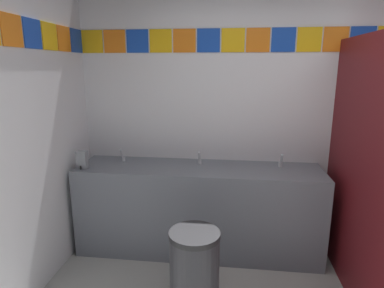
{
  "coord_description": "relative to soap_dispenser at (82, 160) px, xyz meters",
  "views": [
    {
      "loc": [
        -0.55,
        -1.42,
        1.75
      ],
      "look_at": [
        -0.87,
        1.12,
        1.13
      ],
      "focal_mm": 30.38,
      "sensor_mm": 36.0,
      "label": 1
    }
  ],
  "objects": [
    {
      "name": "wall_back",
      "position": [
        1.9,
        0.48,
        0.36
      ],
      "size": [
        4.06,
        0.09,
        2.54
      ],
      "color": "silver",
      "rests_on": "ground_plane"
    },
    {
      "name": "vanity_counter",
      "position": [
        1.05,
        0.16,
        -0.48
      ],
      "size": [
        2.26,
        0.56,
        0.84
      ],
      "color": "slate",
      "rests_on": "ground_plane"
    },
    {
      "name": "faucet_left",
      "position": [
        0.3,
        0.25,
        -0.03
      ],
      "size": [
        0.04,
        0.1,
        0.14
      ],
      "color": "silver",
      "rests_on": "vanity_counter"
    },
    {
      "name": "faucet_center",
      "position": [
        1.05,
        0.25,
        -0.03
      ],
      "size": [
        0.04,
        0.1,
        0.14
      ],
      "color": "silver",
      "rests_on": "vanity_counter"
    },
    {
      "name": "faucet_right",
      "position": [
        1.81,
        0.25,
        -0.03
      ],
      "size": [
        0.04,
        0.1,
        0.14
      ],
      "color": "silver",
      "rests_on": "vanity_counter"
    },
    {
      "name": "soap_dispenser",
      "position": [
        0.0,
        0.0,
        0.0
      ],
      "size": [
        0.09,
        0.09,
        0.16
      ],
      "color": "gray",
      "rests_on": "vanity_counter"
    },
    {
      "name": "trash_bin",
      "position": [
        1.11,
        -0.66,
        -0.6
      ],
      "size": [
        0.36,
        0.36,
        0.62
      ],
      "color": "#333338",
      "rests_on": "ground_plane"
    }
  ]
}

